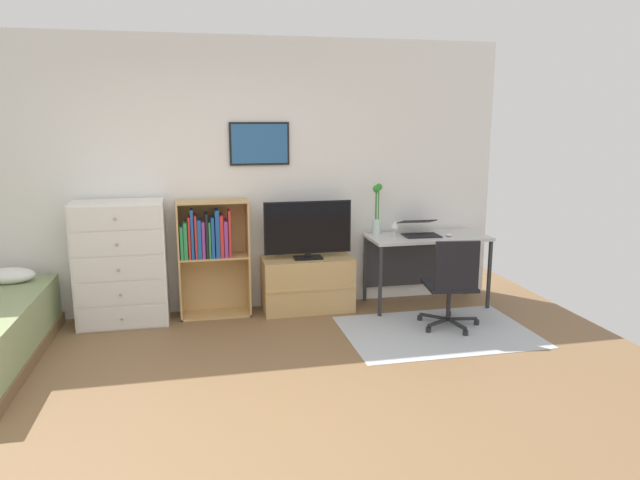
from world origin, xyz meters
name	(u,v)px	position (x,y,z in m)	size (l,w,h in m)	color
ground_plane	(221,427)	(0.00, 0.00, 0.00)	(7.20, 7.20, 0.00)	brown
wall_back_with_posters	(202,177)	(0.00, 2.43, 1.35)	(6.12, 0.09, 2.70)	white
area_rug	(437,331)	(2.04, 1.29, 0.00)	(1.70, 1.20, 0.01)	#B2B7BC
dresser	(121,264)	(-0.78, 2.15, 0.59)	(0.82, 0.46, 1.18)	white
bookshelf	(210,248)	(0.05, 2.21, 0.69)	(0.68, 0.30, 1.15)	tan
tv_stand	(308,284)	(1.00, 2.17, 0.27)	(0.91, 0.41, 0.54)	tan
television	(308,230)	(1.00, 2.15, 0.84)	(0.88, 0.16, 0.58)	black
desk	(424,247)	(2.24, 2.16, 0.60)	(1.22, 0.58, 0.74)	silver
office_chair	(452,282)	(2.19, 1.34, 0.46)	(0.57, 0.58, 0.86)	#232326
laptop	(419,229)	(2.17, 2.14, 0.80)	(0.38, 0.40, 0.16)	black
computer_mouse	(449,235)	(2.44, 1.99, 0.76)	(0.06, 0.10, 0.03)	silver
bamboo_vase	(377,210)	(1.75, 2.26, 1.00)	(0.10, 0.09, 0.53)	silver
wine_glass	(395,225)	(1.86, 2.03, 0.87)	(0.07, 0.07, 0.18)	silver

